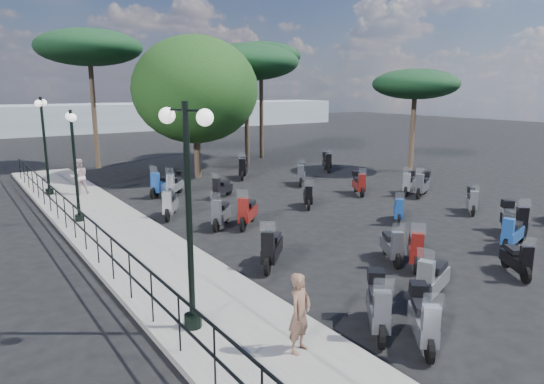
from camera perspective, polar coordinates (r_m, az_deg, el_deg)
ground at (r=17.15m, az=7.16°, el=-4.33°), size 120.00×120.00×0.00m
sidewalk at (r=16.63m, az=-17.33°, el=-5.06°), size 3.00×30.00×0.15m
railing at (r=15.92m, az=-21.77°, el=-3.07°), size 0.04×26.04×1.10m
lamp_post_0 at (r=9.31m, az=-9.79°, el=-1.36°), size 0.63×1.26×4.46m
lamp_post_1 at (r=18.35m, az=-22.22°, el=3.64°), size 0.37×1.16×3.96m
lamp_post_2 at (r=23.61m, az=-25.21°, el=5.60°), size 0.64×1.21×4.31m
woman at (r=8.96m, az=3.29°, el=-14.00°), size 0.64×0.54×1.49m
pedestrian_far at (r=23.34m, az=-21.74°, el=1.70°), size 0.79×0.63×1.59m
scooter_0 at (r=10.23m, az=12.40°, el=-13.06°), size 1.29×1.47×1.42m
scooter_1 at (r=9.97m, az=17.37°, el=-14.22°), size 1.21×1.40×1.35m
scooter_2 at (r=13.36m, az=-0.04°, el=-6.74°), size 1.38×1.41×1.48m
scooter_3 at (r=17.16m, az=-6.06°, el=-2.61°), size 1.30×1.32×1.39m
scooter_4 at (r=18.73m, az=-11.91°, el=-1.51°), size 1.09×1.58×1.43m
scooter_5 at (r=22.50m, az=-12.68°, el=0.79°), size 1.68×1.07×1.49m
scooter_6 at (r=11.86m, az=18.32°, el=-9.92°), size 1.76×0.88×1.46m
scooter_7 at (r=14.31m, az=26.86°, el=-7.19°), size 0.96×1.31×1.22m
scooter_8 at (r=14.17m, az=13.92°, el=-6.25°), size 0.99×1.43×1.30m
scooter_9 at (r=17.18m, az=-2.92°, el=-2.44°), size 1.41×1.37×1.48m
scooter_10 at (r=21.74m, az=-5.92°, el=0.40°), size 1.39×0.89×1.23m
scooter_11 at (r=22.53m, az=-11.34°, el=0.89°), size 1.30×1.39×1.39m
scooter_13 at (r=16.49m, az=26.39°, el=-4.50°), size 1.69×0.72×1.37m
scooter_14 at (r=13.98m, az=16.52°, el=-6.50°), size 1.38×1.28×1.41m
scooter_15 at (r=18.37m, az=14.66°, el=-2.14°), size 1.18×1.13×1.23m
scooter_16 at (r=19.99m, az=4.24°, el=-0.59°), size 0.99×1.36×1.26m
scooter_17 at (r=26.34m, az=-3.39°, el=2.80°), size 1.24×1.61×1.49m
scooter_20 at (r=20.62m, az=22.47°, el=-1.01°), size 1.29×1.12×1.25m
scooter_21 at (r=22.68m, az=10.18°, el=0.95°), size 1.01×1.50×1.33m
scooter_22 at (r=24.61m, az=3.47°, el=2.06°), size 1.27×1.45×1.40m
scooter_24 at (r=18.04m, az=26.58°, el=-2.97°), size 1.25×1.49×1.41m
scooter_26 at (r=22.96m, az=17.28°, el=0.80°), size 1.64×0.99×1.41m
scooter_27 at (r=23.28m, az=15.78°, el=0.98°), size 1.52×1.01×1.34m
scooter_28 at (r=28.76m, az=6.48°, el=3.49°), size 1.10×1.58×1.41m
broadleaf_tree at (r=26.70m, az=-9.01°, el=11.78°), size 6.70×6.70×7.58m
pine_0 at (r=29.94m, az=-3.05°, el=14.98°), size 6.29×6.29×7.43m
pine_1 at (r=33.98m, az=-1.29°, el=15.65°), size 5.38×5.38×7.87m
pine_2 at (r=31.47m, az=-20.72°, el=15.58°), size 6.15×6.15×8.22m
pine_3 at (r=29.50m, az=16.51°, el=12.03°), size 4.93×4.93×5.90m
distant_hills at (r=58.43m, az=-23.56°, el=7.91°), size 70.00×8.00×3.00m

